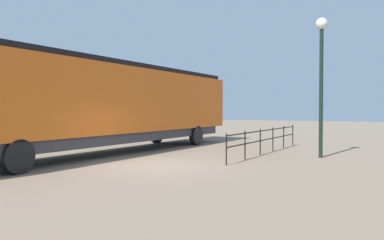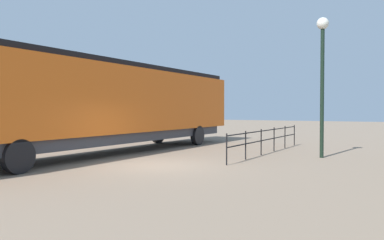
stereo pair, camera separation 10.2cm
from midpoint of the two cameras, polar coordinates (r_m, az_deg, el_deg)
ground_plane at (r=14.21m, az=-5.54°, el=-6.65°), size 120.00×120.00×0.00m
locomotive at (r=18.72m, az=-10.94°, el=2.44°), size 3.05×18.10×4.15m
lamp_post at (r=17.32m, az=18.25°, el=8.29°), size 0.50×0.50×5.86m
platform_fence at (r=18.41m, az=10.75°, el=-2.45°), size 0.05×9.13×1.16m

